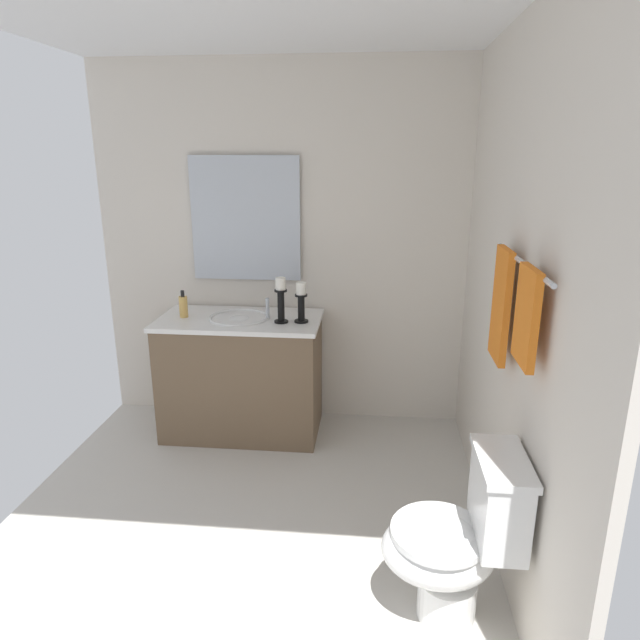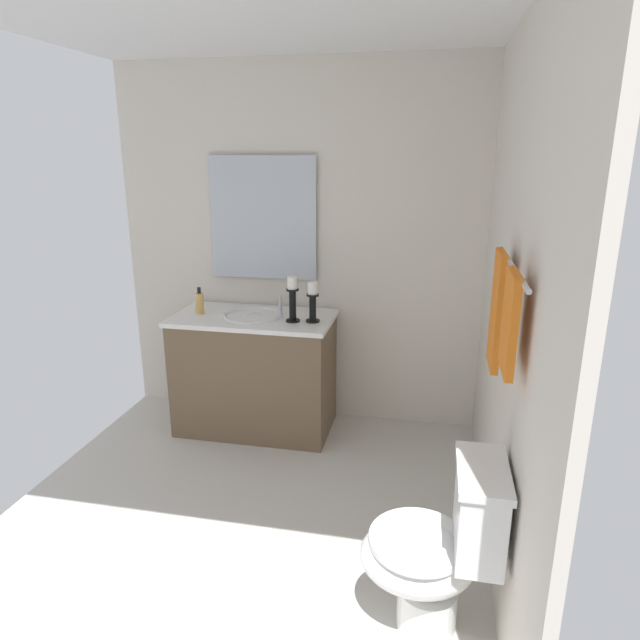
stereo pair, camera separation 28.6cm
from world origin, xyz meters
name	(u,v)px [view 1 (the left image)]	position (x,y,z in m)	size (l,w,h in m)	color
floor	(249,514)	(0.00, 0.00, -0.01)	(2.49, 2.54, 0.02)	beige
wall_back	(514,298)	(0.00, 1.27, 1.23)	(2.49, 0.04, 2.45)	silver
wall_left	(283,249)	(-1.25, 0.00, 1.23)	(0.04, 2.54, 2.45)	silver
ceiling	(228,0)	(0.00, 0.00, 2.46)	(2.49, 2.54, 0.02)	white
vanity_cabinet	(242,375)	(-0.92, -0.24, 0.41)	(0.58, 1.08, 0.81)	brown
sink_basin	(240,324)	(-0.92, -0.24, 0.78)	(0.40, 0.40, 0.24)	white
mirror	(245,219)	(-1.20, -0.24, 1.43)	(0.02, 0.74, 0.83)	silver
candle_holder_tall	(301,301)	(-0.87, 0.18, 0.95)	(0.09, 0.09, 0.26)	black
candle_holder_short	(281,299)	(-0.85, 0.05, 0.97)	(0.09, 0.09, 0.29)	black
soap_bottle	(183,306)	(-0.91, -0.61, 0.89)	(0.06, 0.06, 0.18)	#E5B259
toilet	(455,541)	(0.60, 0.99, 0.37)	(0.39, 0.54, 0.75)	white
towel_bar	(522,262)	(0.31, 1.21, 1.45)	(0.02, 0.02, 0.83)	silver
towel_near_vanity	(501,305)	(0.10, 1.19, 1.21)	(0.24, 0.03, 0.50)	orange
towel_center	(527,317)	(0.51, 1.19, 1.28)	(0.23, 0.03, 0.36)	orange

